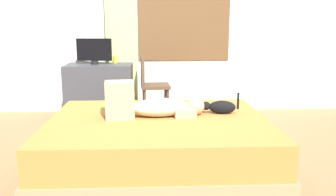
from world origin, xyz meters
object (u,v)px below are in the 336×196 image
(cat, at_px, (220,107))
(chair_by_desk, at_px, (150,83))
(desk, at_px, (100,91))
(cup, at_px, (115,60))
(person_lying, at_px, (150,105))
(bed, at_px, (158,141))
(tv_monitor, at_px, (94,51))

(cat, xyz_separation_m, chair_by_desk, (-0.69, 1.39, 0.01))
(desk, height_order, cup, cup)
(person_lying, distance_m, cat, 0.69)
(bed, relative_size, cat, 5.76)
(person_lying, distance_m, cup, 1.86)
(chair_by_desk, bearing_deg, person_lying, -89.77)
(desk, bearing_deg, cat, -48.35)
(bed, distance_m, desk, 1.88)
(tv_monitor, distance_m, chair_by_desk, 0.87)
(desk, xyz_separation_m, chair_by_desk, (0.70, -0.16, 0.14))
(person_lying, bearing_deg, bed, -44.51)
(tv_monitor, bearing_deg, cat, -47.22)
(cup, height_order, chair_by_desk, chair_by_desk)
(tv_monitor, bearing_deg, bed, -63.96)
(cat, bearing_deg, person_lying, -173.49)
(bed, xyz_separation_m, chair_by_desk, (-0.08, 1.54, 0.30))
(person_lying, bearing_deg, chair_by_desk, 90.23)
(bed, height_order, tv_monitor, tv_monitor)
(bed, bearing_deg, tv_monitor, 116.04)
(person_lying, bearing_deg, tv_monitor, 114.94)
(cat, relative_size, tv_monitor, 0.74)
(person_lying, height_order, tv_monitor, tv_monitor)
(desk, distance_m, chair_by_desk, 0.73)
(cup, bearing_deg, cat, -55.34)
(person_lying, bearing_deg, cat, 6.51)
(cat, height_order, tv_monitor, tv_monitor)
(person_lying, distance_m, desk, 1.78)
(desk, bearing_deg, bed, -65.51)
(desk, relative_size, chair_by_desk, 1.05)
(tv_monitor, xyz_separation_m, cup, (0.26, 0.14, -0.13))
(person_lying, xyz_separation_m, tv_monitor, (-0.76, 1.63, 0.38))
(chair_by_desk, bearing_deg, cat, -63.82)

